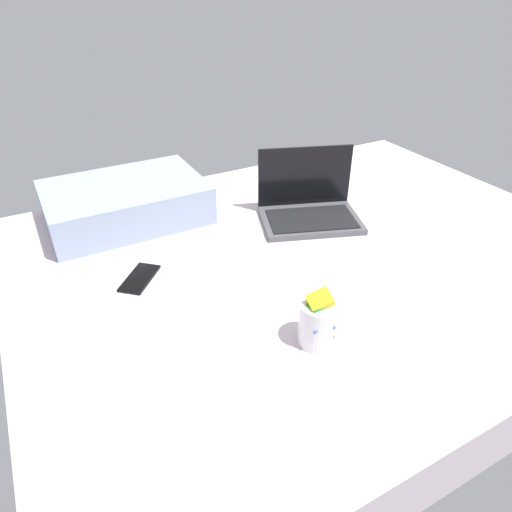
# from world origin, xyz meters

# --- Properties ---
(bed_mattress) EXTENTS (1.80, 1.40, 0.18)m
(bed_mattress) POSITION_xyz_m (0.00, 0.00, 0.09)
(bed_mattress) COLOR silver
(bed_mattress) RESTS_ON ground
(laptop) EXTENTS (0.39, 0.33, 0.23)m
(laptop) POSITION_xyz_m (0.09, 0.18, 0.22)
(laptop) COLOR #4C4C51
(laptop) RESTS_ON bed_mattress
(snack_cup) EXTENTS (0.09, 0.09, 0.15)m
(snack_cup) POSITION_xyz_m (-0.24, -0.34, 0.24)
(snack_cup) COLOR silver
(snack_cup) RESTS_ON bed_mattress
(cell_phone) EXTENTS (0.14, 0.15, 0.01)m
(cell_phone) POSITION_xyz_m (-0.53, 0.10, 0.18)
(cell_phone) COLOR black
(cell_phone) RESTS_ON bed_mattress
(pillow) EXTENTS (0.52, 0.36, 0.13)m
(pillow) POSITION_xyz_m (-0.46, 0.48, 0.24)
(pillow) COLOR #8C9EB7
(pillow) RESTS_ON bed_mattress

